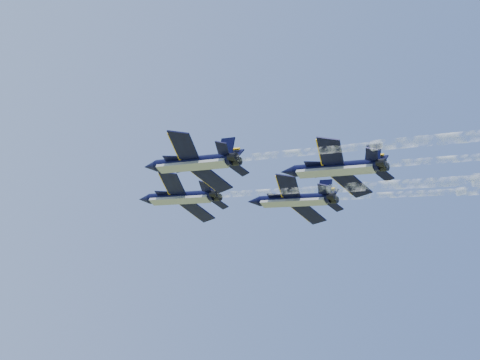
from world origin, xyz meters
TOP-DOWN VIEW (x-y plane):
  - jet_lead at (-0.49, 14.01)m, footprint 10.87×15.94m
  - jet_left at (-8.44, -0.10)m, footprint 10.87×15.94m
  - jet_right at (13.28, 4.49)m, footprint 10.87×15.94m
  - jet_slot at (7.09, -9.92)m, footprint 10.87×15.94m
  - smoke_trail_lead at (11.21, -25.97)m, footprint 17.36×54.66m

SIDE VIEW (x-z plane):
  - jet_lead at x=-0.49m, z-range 92.56..97.95m
  - jet_left at x=-8.44m, z-range 92.56..97.95m
  - jet_right at x=13.28m, z-range 92.56..97.95m
  - jet_slot at x=7.09m, z-range 92.56..97.95m
  - smoke_trail_lead at x=11.21m, z-range 94.27..96.30m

